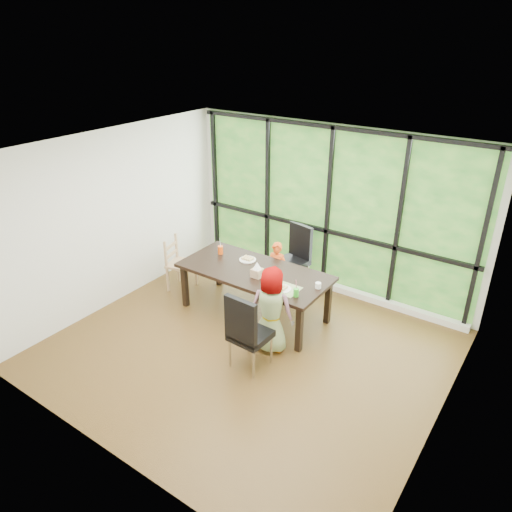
{
  "coord_description": "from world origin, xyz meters",
  "views": [
    {
      "loc": [
        3.13,
        -4.33,
        4.0
      ],
      "look_at": [
        -0.34,
        0.68,
        1.05
      ],
      "focal_mm": 33.53,
      "sensor_mm": 36.0,
      "label": 1
    }
  ],
  "objects_px": {
    "child_older": "(270,309)",
    "plate_near": "(282,289)",
    "dining_table": "(254,292)",
    "plate_far": "(248,260)",
    "chair_interior_leather": "(251,330)",
    "orange_cup": "(220,250)",
    "chair_end_beech": "(181,264)",
    "tissue_box": "(257,273)",
    "green_cup": "(296,292)",
    "white_mug": "(318,285)",
    "chair_window_leather": "(292,258)",
    "child_toddler": "(277,271)"
  },
  "relations": [
    {
      "from": "child_toddler",
      "to": "chair_interior_leather",
      "type": "bearing_deg",
      "value": -74.46
    },
    {
      "from": "dining_table",
      "to": "chair_window_leather",
      "type": "distance_m",
      "value": 1.06
    },
    {
      "from": "plate_far",
      "to": "green_cup",
      "type": "height_order",
      "value": "green_cup"
    },
    {
      "from": "dining_table",
      "to": "child_older",
      "type": "distance_m",
      "value": 0.91
    },
    {
      "from": "child_older",
      "to": "white_mug",
      "type": "height_order",
      "value": "child_older"
    },
    {
      "from": "orange_cup",
      "to": "tissue_box",
      "type": "xyz_separation_m",
      "value": [
        0.91,
        -0.3,
        -0.0
      ]
    },
    {
      "from": "chair_interior_leather",
      "to": "plate_near",
      "type": "height_order",
      "value": "chair_interior_leather"
    },
    {
      "from": "chair_window_leather",
      "to": "green_cup",
      "type": "bearing_deg",
      "value": -45.08
    },
    {
      "from": "chair_window_leather",
      "to": "plate_near",
      "type": "bearing_deg",
      "value": -52.54
    },
    {
      "from": "chair_window_leather",
      "to": "dining_table",
      "type": "bearing_deg",
      "value": -79.23
    },
    {
      "from": "plate_far",
      "to": "white_mug",
      "type": "distance_m",
      "value": 1.31
    },
    {
      "from": "chair_interior_leather",
      "to": "tissue_box",
      "type": "relative_size",
      "value": 7.48
    },
    {
      "from": "dining_table",
      "to": "child_toddler",
      "type": "distance_m",
      "value": 0.63
    },
    {
      "from": "child_older",
      "to": "green_cup",
      "type": "relative_size",
      "value": 10.56
    },
    {
      "from": "orange_cup",
      "to": "plate_far",
      "type": "bearing_deg",
      "value": 6.43
    },
    {
      "from": "dining_table",
      "to": "green_cup",
      "type": "distance_m",
      "value": 1.03
    },
    {
      "from": "dining_table",
      "to": "plate_far",
      "type": "height_order",
      "value": "plate_far"
    },
    {
      "from": "plate_near",
      "to": "white_mug",
      "type": "relative_size",
      "value": 3.17
    },
    {
      "from": "plate_far",
      "to": "dining_table",
      "type": "bearing_deg",
      "value": -38.03
    },
    {
      "from": "chair_interior_leather",
      "to": "plate_near",
      "type": "bearing_deg",
      "value": -85.56
    },
    {
      "from": "child_toddler",
      "to": "plate_far",
      "type": "distance_m",
      "value": 0.57
    },
    {
      "from": "chair_window_leather",
      "to": "green_cup",
      "type": "relative_size",
      "value": 9.33
    },
    {
      "from": "plate_far",
      "to": "white_mug",
      "type": "bearing_deg",
      "value": -6.7
    },
    {
      "from": "child_toddler",
      "to": "green_cup",
      "type": "height_order",
      "value": "child_toddler"
    },
    {
      "from": "chair_window_leather",
      "to": "chair_end_beech",
      "type": "relative_size",
      "value": 1.2
    },
    {
      "from": "green_cup",
      "to": "white_mug",
      "type": "relative_size",
      "value": 1.41
    },
    {
      "from": "green_cup",
      "to": "dining_table",
      "type": "bearing_deg",
      "value": 161.31
    },
    {
      "from": "chair_end_beech",
      "to": "child_older",
      "type": "xyz_separation_m",
      "value": [
        2.12,
        -0.55,
        0.16
      ]
    },
    {
      "from": "child_older",
      "to": "white_mug",
      "type": "distance_m",
      "value": 0.76
    },
    {
      "from": "tissue_box",
      "to": "white_mug",
      "type": "bearing_deg",
      "value": 13.07
    },
    {
      "from": "orange_cup",
      "to": "white_mug",
      "type": "relative_size",
      "value": 1.59
    },
    {
      "from": "chair_window_leather",
      "to": "child_toddler",
      "type": "xyz_separation_m",
      "value": [
        -0.03,
        -0.42,
        -0.06
      ]
    },
    {
      "from": "chair_window_leather",
      "to": "child_toddler",
      "type": "bearing_deg",
      "value": -81.86
    },
    {
      "from": "child_older",
      "to": "plate_near",
      "type": "relative_size",
      "value": 4.71
    },
    {
      "from": "dining_table",
      "to": "chair_window_leather",
      "type": "relative_size",
      "value": 2.08
    },
    {
      "from": "chair_interior_leather",
      "to": "green_cup",
      "type": "relative_size",
      "value": 9.33
    },
    {
      "from": "chair_interior_leather",
      "to": "tissue_box",
      "type": "height_order",
      "value": "chair_interior_leather"
    },
    {
      "from": "dining_table",
      "to": "chair_end_beech",
      "type": "relative_size",
      "value": 2.5
    },
    {
      "from": "dining_table",
      "to": "chair_interior_leather",
      "type": "bearing_deg",
      "value": -57.3
    },
    {
      "from": "dining_table",
      "to": "child_older",
      "type": "xyz_separation_m",
      "value": [
        0.66,
        -0.58,
        0.24
      ]
    },
    {
      "from": "orange_cup",
      "to": "green_cup",
      "type": "xyz_separation_m",
      "value": [
        1.65,
        -0.46,
        -0.01
      ]
    },
    {
      "from": "chair_interior_leather",
      "to": "plate_near",
      "type": "relative_size",
      "value": 4.16
    },
    {
      "from": "white_mug",
      "to": "plate_far",
      "type": "bearing_deg",
      "value": 173.3
    },
    {
      "from": "plate_near",
      "to": "white_mug",
      "type": "distance_m",
      "value": 0.5
    },
    {
      "from": "chair_interior_leather",
      "to": "orange_cup",
      "type": "bearing_deg",
      "value": -37.79
    },
    {
      "from": "chair_window_leather",
      "to": "green_cup",
      "type": "distance_m",
      "value": 1.61
    },
    {
      "from": "chair_window_leather",
      "to": "orange_cup",
      "type": "height_order",
      "value": "chair_window_leather"
    },
    {
      "from": "dining_table",
      "to": "tissue_box",
      "type": "distance_m",
      "value": 0.48
    },
    {
      "from": "orange_cup",
      "to": "dining_table",
      "type": "bearing_deg",
      "value": -11.91
    },
    {
      "from": "plate_near",
      "to": "tissue_box",
      "type": "relative_size",
      "value": 1.8
    }
  ]
}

